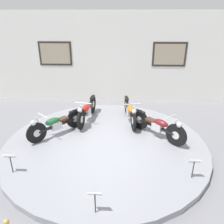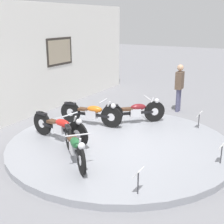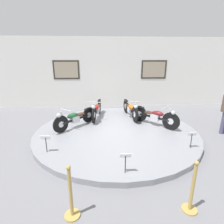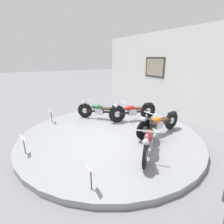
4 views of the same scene
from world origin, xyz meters
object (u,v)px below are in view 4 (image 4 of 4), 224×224
(motorcycle_red, at_px, (132,111))
(motorcycle_green, at_px, (100,110))
(motorcycle_orange, at_px, (158,123))
(motorcycle_maroon, at_px, (148,140))
(info_placard_front_centre, at_px, (23,141))
(info_placard_front_right, at_px, (91,173))
(info_placard_front_left, at_px, (51,113))

(motorcycle_red, bearing_deg, motorcycle_green, -126.84)
(motorcycle_green, distance_m, motorcycle_orange, 2.51)
(motorcycle_maroon, distance_m, info_placard_front_centre, 3.25)
(motorcycle_green, relative_size, info_placard_front_centre, 2.95)
(motorcycle_maroon, distance_m, info_placard_front_right, 1.89)
(motorcycle_orange, height_order, info_placard_front_left, motorcycle_orange)
(motorcycle_red, height_order, motorcycle_orange, motorcycle_red)
(motorcycle_orange, height_order, motorcycle_maroon, motorcycle_maroon)
(motorcycle_red, distance_m, motorcycle_maroon, 2.50)
(motorcycle_green, bearing_deg, motorcycle_orange, 24.92)
(info_placard_front_left, distance_m, info_placard_front_centre, 2.31)
(motorcycle_red, bearing_deg, info_placard_front_left, -114.76)
(motorcycle_red, height_order, info_placard_front_right, motorcycle_red)
(motorcycle_green, bearing_deg, info_placard_front_left, -106.33)
(motorcycle_red, height_order, info_placard_front_centre, motorcycle_red)
(motorcycle_maroon, bearing_deg, motorcycle_green, -179.94)
(info_placard_front_right, bearing_deg, motorcycle_maroon, 106.31)
(info_placard_front_centre, bearing_deg, motorcycle_green, 118.19)
(motorcycle_green, height_order, info_placard_front_left, motorcycle_green)
(motorcycle_maroon, distance_m, info_placard_front_left, 4.02)
(motorcycle_orange, bearing_deg, motorcycle_maroon, -53.05)
(info_placard_front_left, bearing_deg, info_placard_front_right, 0.00)
(info_placard_front_centre, bearing_deg, motorcycle_red, 100.71)
(motorcycle_maroon, height_order, info_placard_front_centre, motorcycle_maroon)
(motorcycle_green, xyz_separation_m, info_placard_front_left, (-0.53, -1.81, -0.01))
(motorcycle_red, xyz_separation_m, motorcycle_orange, (1.48, -0.00, -0.01))
(motorcycle_orange, height_order, info_placard_front_centre, motorcycle_orange)
(info_placard_front_right, bearing_deg, motorcycle_green, 153.29)
(info_placard_front_centre, relative_size, info_placard_front_right, 1.00)
(motorcycle_orange, relative_size, info_placard_front_right, 3.88)
(motorcycle_green, relative_size, info_placard_front_right, 2.95)
(motorcycle_green, height_order, motorcycle_orange, motorcycle_orange)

